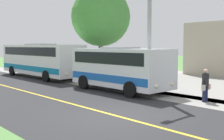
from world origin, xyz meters
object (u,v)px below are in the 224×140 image
(shuttle_bus_front, at_px, (120,67))
(transit_bus_rear, at_px, (40,59))
(street_light_pole, at_px, (148,18))
(tree_curbside, at_px, (101,17))
(pedestrian_with_bags, at_px, (205,84))

(shuttle_bus_front, bearing_deg, transit_bus_rear, -89.90)
(street_light_pole, bearing_deg, tree_curbside, -109.31)
(pedestrian_with_bags, relative_size, tree_curbside, 0.22)
(shuttle_bus_front, xyz_separation_m, pedestrian_with_bags, (-0.74, 5.42, -0.63))
(shuttle_bus_front, xyz_separation_m, tree_curbside, (-2.84, -5.23, 3.67))
(shuttle_bus_front, height_order, street_light_pole, street_light_pole)
(transit_bus_rear, relative_size, pedestrian_with_bags, 6.37)
(shuttle_bus_front, distance_m, pedestrian_with_bags, 5.51)
(street_light_pole, relative_size, tree_curbside, 1.06)
(pedestrian_with_bags, bearing_deg, transit_bus_rear, -87.23)
(shuttle_bus_front, bearing_deg, tree_curbside, -118.50)
(shuttle_bus_front, height_order, pedestrian_with_bags, shuttle_bus_front)
(pedestrian_with_bags, height_order, tree_curbside, tree_curbside)
(transit_bus_rear, bearing_deg, street_light_pole, 91.55)
(shuttle_bus_front, relative_size, pedestrian_with_bags, 4.16)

